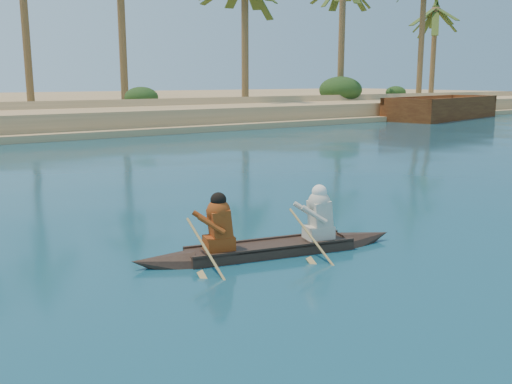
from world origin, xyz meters
TOP-DOWN VIEW (x-y plane):
  - ground at (0.00, 0.00)m, footprint 160.00×160.00m
  - canoe at (4.57, 1.03)m, footprint 4.99×1.73m
  - barge_right at (36.17, 22.00)m, footprint 12.54×6.62m

SIDE VIEW (x-z plane):
  - ground at x=0.00m, z-range 0.00..0.00m
  - canoe at x=4.57m, z-range -0.42..0.95m
  - barge_right at x=36.17m, z-range -0.30..1.69m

